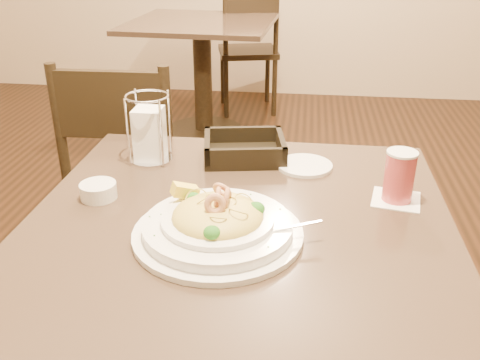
# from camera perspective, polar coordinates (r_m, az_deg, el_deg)

# --- Properties ---
(main_table) EXTENTS (0.90, 0.90, 0.76)m
(main_table) POSITION_cam_1_polar(r_m,az_deg,el_deg) (1.27, -0.12, -13.51)
(main_table) COLOR black
(main_table) RESTS_ON ground
(background_table) EXTENTS (0.95, 0.95, 0.76)m
(background_table) POSITION_cam_1_polar(r_m,az_deg,el_deg) (3.61, -4.05, 12.81)
(background_table) COLOR black
(background_table) RESTS_ON ground
(dining_chair_near) EXTENTS (0.43, 0.43, 0.93)m
(dining_chair_near) POSITION_cam_1_polar(r_m,az_deg,el_deg) (1.99, -11.65, 0.67)
(dining_chair_near) COLOR black
(dining_chair_near) RESTS_ON ground
(dining_chair_far) EXTENTS (0.50, 0.50, 0.93)m
(dining_chair_far) POSITION_cam_1_polar(r_m,az_deg,el_deg) (4.07, 0.93, 14.03)
(dining_chair_far) COLOR black
(dining_chair_far) RESTS_ON ground
(pasta_bowl) EXTENTS (0.37, 0.34, 0.11)m
(pasta_bowl) POSITION_cam_1_polar(r_m,az_deg,el_deg) (1.06, -2.40, -4.61)
(pasta_bowl) COLOR white
(pasta_bowl) RESTS_ON main_table
(drink_glass) EXTENTS (0.12, 0.12, 0.12)m
(drink_glass) POSITION_cam_1_polar(r_m,az_deg,el_deg) (1.23, 16.63, 0.35)
(drink_glass) COLOR white
(drink_glass) RESTS_ON main_table
(bread_basket) EXTENTS (0.24, 0.20, 0.06)m
(bread_basket) POSITION_cam_1_polar(r_m,az_deg,el_deg) (1.42, 0.47, 3.17)
(bread_basket) COLOR black
(bread_basket) RESTS_ON main_table
(napkin_caddy) EXTENTS (0.11, 0.11, 0.18)m
(napkin_caddy) POSITION_cam_1_polar(r_m,az_deg,el_deg) (1.40, -9.63, 5.00)
(napkin_caddy) COLOR silver
(napkin_caddy) RESTS_ON main_table
(side_plate) EXTENTS (0.16, 0.16, 0.01)m
(side_plate) POSITION_cam_1_polar(r_m,az_deg,el_deg) (1.38, 6.91, 1.54)
(side_plate) COLOR white
(side_plate) RESTS_ON main_table
(butter_ramekin) EXTENTS (0.09, 0.09, 0.04)m
(butter_ramekin) POSITION_cam_1_polar(r_m,az_deg,el_deg) (1.25, -14.87, -1.11)
(butter_ramekin) COLOR white
(butter_ramekin) RESTS_ON main_table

